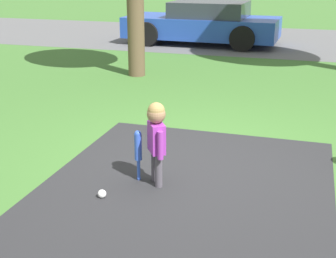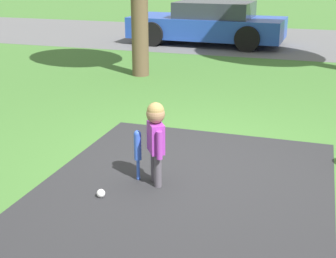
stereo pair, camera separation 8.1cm
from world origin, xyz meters
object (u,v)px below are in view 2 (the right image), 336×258
at_px(child, 156,132).
at_px(parked_car, 209,23).
at_px(sports_ball, 101,193).
at_px(baseball_bat, 138,148).

relative_size(child, parked_car, 0.20).
height_order(sports_ball, parked_car, parked_car).
xyz_separation_m(child, sports_ball, (-0.42, -0.46, -0.53)).
relative_size(baseball_bat, sports_ball, 6.62).
distance_m(child, baseball_bat, 0.30).
distance_m(baseball_bat, parked_car, 9.16).
bearing_deg(parked_car, child, 101.52).
bearing_deg(sports_ball, baseball_bat, 66.89).
relative_size(child, sports_ball, 10.45).
distance_m(child, sports_ball, 0.82).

